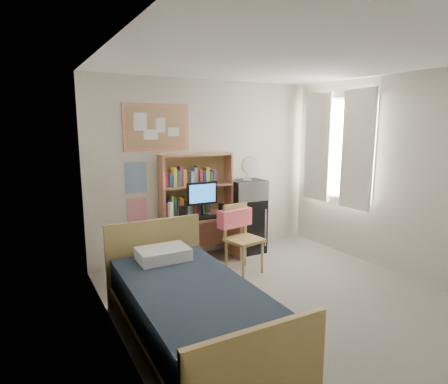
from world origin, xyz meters
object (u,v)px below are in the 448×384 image
bed (192,317)px  desk_fan (247,170)px  desk (201,238)px  mini_fridge (246,225)px  monitor (202,200)px  speaker_right (221,209)px  speaker_left (182,212)px  microwave (247,190)px  desk_chair (244,239)px  bulletin_board (157,127)px

bed → desk_fan: (1.80, 1.91, 1.01)m
desk → mini_fridge: mini_fridge is taller
monitor → desk: bearing=90.0°
speaker_right → speaker_left: bearing=-180.0°
microwave → desk_chair: bearing=-122.1°
monitor → speaker_left: (-0.30, 0.02, -0.15)m
bed → desk_fan: 2.81m
mini_fridge → desk_fan: size_ratio=2.57×
monitor → speaker_right: bearing=0.0°
mini_fridge → bed: mini_fridge is taller
desk → monitor: 0.58m
microwave → desk_fan: 0.31m
desk_chair → microwave: (0.48, 0.69, 0.52)m
desk → speaker_left: (-0.30, -0.04, 0.43)m
mini_fridge → desk_fan: 0.87m
mini_fridge → desk: bearing=-174.6°
desk_chair → speaker_left: size_ratio=5.19×
mini_fridge → monitor: bearing=-170.4°
desk → bed: (-1.00, -1.90, -0.06)m
bulletin_board → speaker_left: 1.22m
desk_chair → monitor: (-0.32, 0.61, 0.46)m
desk → monitor: size_ratio=2.28×
speaker_left → speaker_right: speaker_left is taller
desk_chair → speaker_left: bearing=124.8°
desk_chair → microwave: microwave is taller
mini_fridge → speaker_left: bearing=-173.1°
bulletin_board → mini_fridge: size_ratio=1.13×
desk_chair → mini_fridge: desk_chair is taller
desk_chair → monitor: monitor is taller
bulletin_board → bed: bulletin_board is taller
mini_fridge → desk_fan: bearing=-90.0°
bulletin_board → monitor: (0.51, -0.34, -1.00)m
desk_chair → monitor: bearing=107.8°
speaker_left → microwave: microwave is taller
bed → desk_fan: size_ratio=6.38×
monitor → bulletin_board: bearing=149.3°
bed → speaker_right: (1.30, 1.82, 0.47)m
mini_fridge → speaker_left: (-1.10, -0.08, 0.35)m
mini_fridge → bed: 2.64m
mini_fridge → bulletin_board: bearing=172.1°
microwave → monitor: bearing=-171.8°
bed → speaker_right: 2.28m
mini_fridge → monitor: (-0.80, -0.10, 0.50)m
speaker_right → mini_fridge: bearing=15.9°
speaker_right → microwave: size_ratio=0.30×
monitor → microwave: (0.80, 0.08, 0.06)m
desk_chair → bed: size_ratio=0.45×
desk → desk_fan: (0.80, 0.02, 0.95)m
speaker_left → monitor: bearing=0.0°
microwave → speaker_right: bearing=-166.7°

